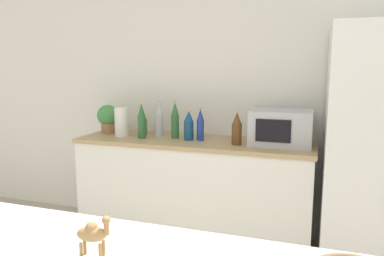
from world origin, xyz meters
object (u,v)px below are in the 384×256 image
potted_plant (108,117)px  back_bottle_5 (175,120)px  paper_towel_roll (122,122)px  back_bottle_2 (200,125)px  back_bottle_1 (142,121)px  back_bottle_0 (237,129)px  camel_figurine (93,233)px  back_bottle_3 (189,126)px  microwave (281,127)px  back_bottle_4 (142,123)px  back_bottle_6 (159,119)px

potted_plant → back_bottle_5: size_ratio=0.82×
paper_towel_roll → back_bottle_2: back_bottle_2 is taller
paper_towel_roll → back_bottle_1: bearing=-9.4°
potted_plant → back_bottle_0: (1.26, -0.14, -0.02)m
back_bottle_0 → camel_figurine: 2.00m
back_bottle_1 → paper_towel_roll: bearing=170.6°
potted_plant → back_bottle_3: bearing=-5.2°
paper_towel_roll → back_bottle_1: (0.22, -0.04, 0.02)m
back_bottle_2 → camel_figurine: 2.10m
back_bottle_0 → back_bottle_5: back_bottle_5 is taller
back_bottle_2 → potted_plant: bearing=176.1°
back_bottle_0 → back_bottle_5: (-0.57, 0.11, 0.03)m
microwave → back_bottle_0: 0.35m
potted_plant → camel_figurine: size_ratio=2.00×
back_bottle_0 → back_bottle_4: 0.93m
camel_figurine → back_bottle_6: bearing=108.4°
paper_towel_roll → back_bottle_5: 0.50m
back_bottle_2 → camel_figurine: (0.30, -2.07, -0.01)m
back_bottle_3 → back_bottle_4: back_bottle_3 is taller
potted_plant → back_bottle_0: size_ratio=0.99×
back_bottle_6 → back_bottle_1: bearing=-128.9°
back_bottle_0 → back_bottle_1: size_ratio=0.86×
back_bottle_2 → back_bottle_6: back_bottle_6 is taller
paper_towel_roll → back_bottle_6: 0.34m
back_bottle_0 → back_bottle_4: back_bottle_0 is taller
potted_plant → back_bottle_3: (0.83, -0.08, -0.03)m
back_bottle_2 → back_bottle_5: bearing=173.3°
back_bottle_2 → back_bottle_4: 0.59m
paper_towel_roll → back_bottle_4: (0.15, 0.12, -0.02)m
back_bottle_3 → back_bottle_4: (-0.49, 0.11, -0.01)m
back_bottle_0 → camel_figurine: bearing=-90.8°
microwave → paper_towel_roll: bearing=-177.5°
back_bottle_2 → back_bottle_6: 0.42m
potted_plant → back_bottle_0: 1.26m
back_bottle_0 → back_bottle_4: bearing=169.2°
back_bottle_0 → back_bottle_6: back_bottle_6 is taller
back_bottle_1 → camel_figurine: back_bottle_1 is taller
back_bottle_1 → back_bottle_6: bearing=51.1°
back_bottle_4 → camel_figurine: back_bottle_4 is taller
potted_plant → back_bottle_6: back_bottle_6 is taller
paper_towel_roll → camel_figurine: bearing=-63.2°
back_bottle_2 → back_bottle_4: bearing=170.8°
potted_plant → microwave: 1.59m
paper_towel_roll → back_bottle_0: size_ratio=0.95×
paper_towel_roll → back_bottle_2: 0.73m
potted_plant → back_bottle_6: (0.52, 0.00, 0.00)m
back_bottle_4 → back_bottle_5: back_bottle_5 is taller
back_bottle_2 → back_bottle_4: (-0.59, 0.09, -0.02)m
microwave → back_bottle_4: 1.25m
back_bottle_4 → camel_figurine: (0.89, -2.17, 0.02)m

